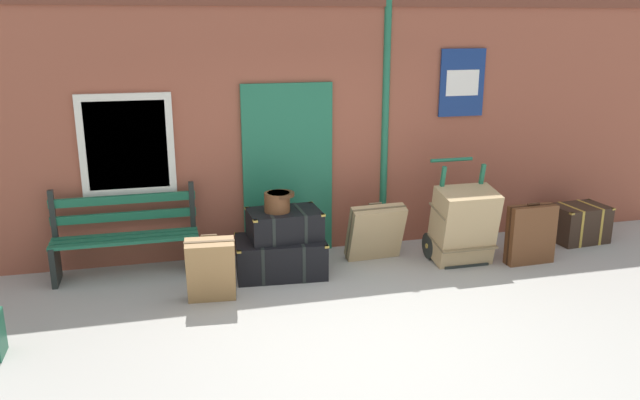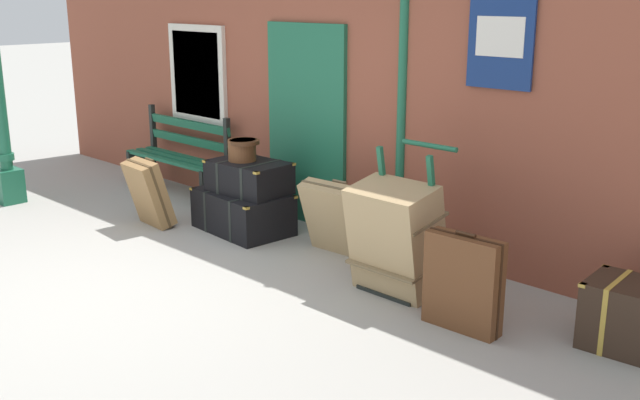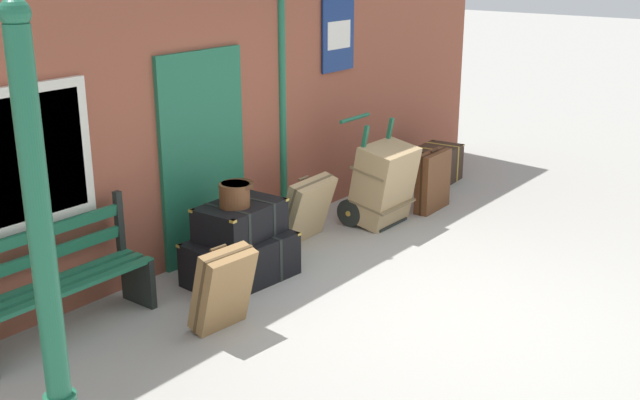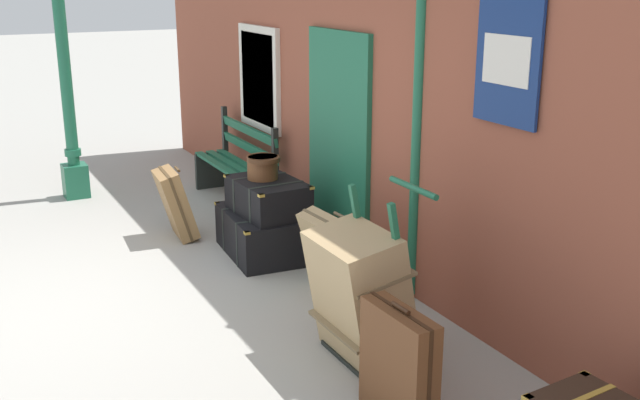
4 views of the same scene
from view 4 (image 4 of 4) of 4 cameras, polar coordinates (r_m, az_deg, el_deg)
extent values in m
plane|color=#A3A099|center=(6.43, -17.14, -7.76)|extent=(60.00, 60.00, 0.00)
cube|color=brown|center=(6.86, 3.62, 8.48)|extent=(10.40, 0.30, 3.20)
cube|color=#1E6647|center=(7.07, 1.39, 4.21)|extent=(1.10, 0.05, 2.10)
cube|color=#123D2A|center=(7.06, 1.30, 4.20)|extent=(0.06, 0.02, 2.10)
cube|color=silver|center=(8.63, -4.60, 9.17)|extent=(1.04, 0.06, 1.16)
cube|color=silver|center=(8.63, -4.71, 9.16)|extent=(0.88, 0.02, 1.00)
cylinder|color=#1E6647|center=(5.93, 7.44, 7.06)|extent=(0.09, 0.09, 3.14)
cube|color=navy|center=(5.08, 14.00, 10.22)|extent=(0.60, 0.02, 0.84)
cube|color=white|center=(5.07, 13.88, 10.21)|extent=(0.44, 0.01, 0.32)
cube|color=#1E6647|center=(9.50, -17.98, 1.40)|extent=(0.28, 0.28, 0.40)
cylinder|color=#1E6647|center=(9.25, -18.74, 9.44)|extent=(0.14, 0.14, 2.29)
cylinder|color=#1E6647|center=(9.42, -18.17, 3.45)|extent=(0.19, 0.19, 0.08)
cube|color=#1E6647|center=(8.73, -7.47, 2.48)|extent=(1.60, 0.09, 0.04)
cube|color=#1E6647|center=(8.78, -6.61, 2.59)|extent=(1.60, 0.09, 0.04)
cube|color=#1E6647|center=(8.83, -5.77, 2.69)|extent=(1.60, 0.09, 0.04)
cube|color=#1E6647|center=(8.80, -5.44, 4.00)|extent=(1.60, 0.05, 0.10)
cube|color=#1E6647|center=(8.76, -5.48, 5.28)|extent=(1.60, 0.05, 0.10)
cube|color=black|center=(9.53, -8.22, 2.26)|extent=(0.06, 0.40, 0.45)
cube|color=black|center=(9.48, -7.21, 5.36)|extent=(0.06, 0.06, 0.56)
cube|color=black|center=(8.16, -4.63, -0.10)|extent=(0.06, 0.40, 0.45)
cube|color=black|center=(8.10, -3.41, 3.51)|extent=(0.06, 0.06, 0.56)
cube|color=black|center=(7.21, -4.39, -2.52)|extent=(1.05, 0.72, 0.42)
cube|color=black|center=(7.41, -4.95, -1.98)|extent=(0.09, 0.65, 0.43)
cube|color=black|center=(7.01, -3.79, -3.08)|extent=(0.09, 0.65, 0.43)
cube|color=#B79338|center=(7.50, -7.78, -0.25)|extent=(0.05, 0.05, 0.02)
cube|color=#B79338|center=(6.63, -5.54, -2.50)|extent=(0.05, 0.05, 0.02)
cube|color=#B79338|center=(7.68, -3.46, 0.26)|extent=(0.05, 0.05, 0.02)
cube|color=#B79338|center=(6.82, -0.73, -1.85)|extent=(0.05, 0.05, 0.02)
cube|color=silver|center=(7.09, -6.54, -2.93)|extent=(0.36, 0.01, 0.10)
cube|color=black|center=(7.06, -3.95, 0.23)|extent=(0.82, 0.57, 0.32)
cube|color=black|center=(7.22, -4.57, 0.58)|extent=(0.06, 0.55, 0.33)
cube|color=black|center=(6.91, -3.29, -0.14)|extent=(0.06, 0.55, 0.33)
cube|color=#B79338|center=(7.26, -7.06, 1.81)|extent=(0.05, 0.05, 0.02)
cube|color=#B79338|center=(6.59, -4.47, 0.34)|extent=(0.05, 0.05, 0.02)
cube|color=#B79338|center=(7.46, -3.53, 2.32)|extent=(0.05, 0.05, 0.02)
cube|color=#B79338|center=(6.81, -0.68, 0.93)|extent=(0.05, 0.05, 0.02)
cylinder|color=brown|center=(7.06, -4.37, 2.48)|extent=(0.29, 0.29, 0.22)
cylinder|color=#432715|center=(7.00, -4.24, 3.12)|extent=(0.30, 0.30, 0.04)
cube|color=black|center=(5.42, 2.80, -11.56)|extent=(0.56, 0.28, 0.03)
cube|color=#1E6647|center=(5.47, 3.38, -4.64)|extent=(0.04, 0.27, 1.19)
cube|color=#1E6647|center=(5.08, 6.28, -6.45)|extent=(0.04, 0.27, 1.19)
cylinder|color=#1E6647|center=(5.20, 7.06, 0.92)|extent=(0.54, 0.04, 0.04)
cylinder|color=black|center=(5.72, 3.46, -8.35)|extent=(0.04, 0.32, 0.32)
cylinder|color=#B79338|center=(5.72, 3.46, -8.35)|extent=(0.07, 0.06, 0.06)
cylinder|color=black|center=(5.24, 7.12, -10.94)|extent=(0.04, 0.32, 0.32)
cylinder|color=#B79338|center=(5.24, 7.12, -10.94)|extent=(0.07, 0.06, 0.06)
cube|color=tan|center=(5.23, 3.06, -7.10)|extent=(0.68, 0.59, 0.94)
cube|color=olive|center=(5.31, 3.03, -9.02)|extent=(0.70, 0.46, 0.10)
cube|color=olive|center=(5.16, 3.09, -5.12)|extent=(0.70, 0.46, 0.10)
cube|color=tan|center=(6.22, 1.19, -4.27)|extent=(0.68, 0.42, 0.71)
cylinder|color=brown|center=(6.12, 1.52, -1.18)|extent=(0.16, 0.04, 0.03)
cube|color=brown|center=(6.22, 1.19, -4.27)|extent=(0.69, 0.28, 0.67)
cube|color=olive|center=(7.72, -10.84, -0.27)|extent=(0.52, 0.41, 0.72)
cylinder|color=brown|center=(7.64, -10.74, 2.31)|extent=(0.16, 0.04, 0.03)
cube|color=brown|center=(7.72, -10.84, -0.27)|extent=(0.52, 0.26, 0.69)
cube|color=brown|center=(4.60, 5.96, -12.37)|extent=(0.59, 0.20, 0.71)
cylinder|color=#3A2112|center=(4.43, 6.10, -8.11)|extent=(0.16, 0.03, 0.03)
cube|color=#351E10|center=(4.60, 5.96, -12.37)|extent=(0.60, 0.05, 0.72)
cube|color=#B79338|center=(4.20, 15.44, -14.24)|extent=(0.05, 0.05, 0.02)
cube|color=#B79338|center=(4.50, 19.36, -12.39)|extent=(0.05, 0.05, 0.02)
camera|label=1|loc=(8.50, -57.13, 10.71)|focal=35.47mm
camera|label=2|loc=(2.17, -101.16, -8.68)|focal=41.89mm
camera|label=3|loc=(11.53, -40.14, 15.40)|focal=44.27mm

